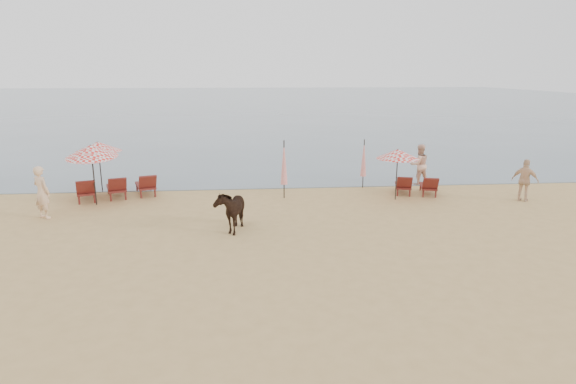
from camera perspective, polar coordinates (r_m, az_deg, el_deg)
The scene contains 13 objects.
ground at distance 12.64m, azimuth 1.99°, elevation -10.40°, with size 120.00×120.00×0.00m, color tan.
sea at distance 91.57m, azimuth -4.12°, elevation 10.80°, with size 160.00×140.00×0.06m, color #51606B.
lounger_cluster_left at distance 21.59m, azimuth -19.64°, elevation 0.54°, with size 3.57×2.77×0.69m.
lounger_cluster_right at distance 21.66m, azimuth 14.94°, elevation 0.79°, with size 2.07×2.02×0.61m.
umbrella_open_left_a at distance 22.86m, azimuth -21.57°, elevation 5.02°, with size 1.97×1.97×2.25m.
umbrella_open_left_b at distance 20.48m, azimuth -22.29°, elevation 4.50°, with size 1.99×2.02×2.53m.
umbrella_open_right at distance 20.35m, azimuth 12.88°, elevation 4.41°, with size 1.76×1.76×2.15m.
umbrella_closed_left at distance 20.17m, azimuth -0.47°, elevation 3.48°, with size 0.30×0.30×2.47m.
umbrella_closed_right at distance 22.29m, azimuth 8.97°, elevation 3.98°, with size 0.27×0.27×2.25m.
cow at distance 16.31m, azimuth -6.79°, elevation -2.04°, with size 0.79×1.73×1.46m, color black.
beachgoer_left at distance 19.63m, azimuth -27.15°, elevation -0.03°, with size 0.71×0.47×1.95m, color #E2B48D.
beachgoer_right_a at distance 23.56m, azimuth 15.29°, elevation 3.15°, with size 0.94×0.73×1.93m, color #E2A98D.
beachgoer_right_b at distance 22.08m, azimuth 26.28°, elevation 1.24°, with size 1.03×0.43×1.76m, color #D6AC85.
Camera 1 is at (-1.42, -11.41, 5.24)m, focal length 30.00 mm.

